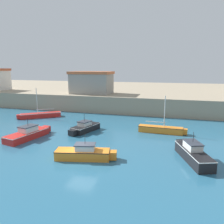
# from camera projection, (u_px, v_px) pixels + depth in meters

# --- Properties ---
(ground_plane) EXTENTS (200.00, 200.00, 0.00)m
(ground_plane) POSITION_uv_depth(u_px,v_px,m) (81.00, 158.00, 19.88)
(ground_plane) COLOR #28607F
(quay_seawall) EXTENTS (120.00, 40.00, 3.05)m
(quay_seawall) POSITION_uv_depth(u_px,v_px,m) (143.00, 93.00, 56.24)
(quay_seawall) COLOR gray
(quay_seawall) RESTS_ON ground
(motorboat_black_0) EXTENTS (2.81, 5.02, 2.28)m
(motorboat_black_0) POSITION_uv_depth(u_px,v_px,m) (85.00, 127.00, 28.10)
(motorboat_black_0) COLOR black
(motorboat_black_0) RESTS_ON ground
(motorboat_orange_1) EXTENTS (5.61, 2.51, 2.33)m
(motorboat_orange_1) POSITION_uv_depth(u_px,v_px,m) (84.00, 153.00, 19.62)
(motorboat_orange_1) COLOR orange
(motorboat_orange_1) RESTS_ON ground
(sailboat_orange_2) EXTENTS (6.00, 1.28, 4.75)m
(sailboat_orange_2) POSITION_uv_depth(u_px,v_px,m) (161.00, 129.00, 27.49)
(sailboat_orange_2) COLOR orange
(sailboat_orange_2) RESTS_ON ground
(motorboat_black_3) EXTENTS (3.18, 5.90, 2.56)m
(motorboat_black_3) POSITION_uv_depth(u_px,v_px,m) (193.00, 153.00, 19.38)
(motorboat_black_3) COLOR black
(motorboat_black_3) RESTS_ON ground
(motorboat_red_4) EXTENTS (2.79, 6.24, 2.39)m
(motorboat_red_4) POSITION_uv_depth(u_px,v_px,m) (28.00, 134.00, 25.38)
(motorboat_red_4) COLOR red
(motorboat_red_4) RESTS_ON ground
(sailboat_red_5) EXTENTS (6.04, 4.89, 4.89)m
(sailboat_red_5) POSITION_uv_depth(u_px,v_px,m) (40.00, 115.00, 35.89)
(sailboat_red_5) COLOR red
(sailboat_red_5) RESTS_ON ground
(harbor_shed_mid_row) EXTENTS (8.01, 5.29, 4.31)m
(harbor_shed_mid_row) POSITION_uv_depth(u_px,v_px,m) (92.00, 82.00, 42.94)
(harbor_shed_mid_row) COLOR gray
(harbor_shed_mid_row) RESTS_ON quay_seawall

